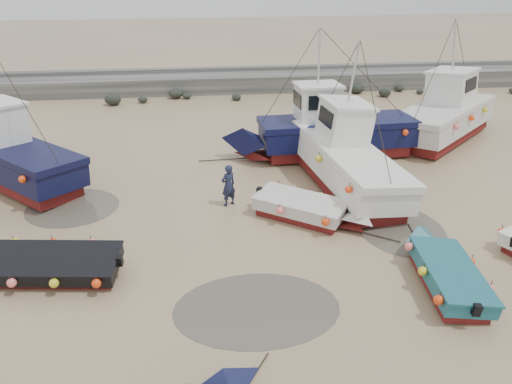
% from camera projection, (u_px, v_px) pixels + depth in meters
% --- Properties ---
extents(ground, '(120.00, 120.00, 0.00)m').
position_uv_depth(ground, '(302.00, 265.00, 16.96)').
color(ground, tan).
rests_on(ground, ground).
extents(seawall, '(60.00, 4.92, 1.50)m').
position_uv_depth(seawall, '(248.00, 82.00, 36.17)').
color(seawall, slate).
rests_on(seawall, ground).
extents(puddle_a, '(5.05, 5.05, 0.01)m').
position_uv_depth(puddle_a, '(257.00, 309.00, 14.97)').
color(puddle_a, '#504B40').
rests_on(puddle_a, ground).
extents(puddle_b, '(3.29, 3.29, 0.01)m').
position_uv_depth(puddle_b, '(401.00, 229.00, 19.06)').
color(puddle_b, '#504B40').
rests_on(puddle_b, ground).
extents(puddle_c, '(3.78, 3.78, 0.01)m').
position_uv_depth(puddle_c, '(72.00, 207.00, 20.60)').
color(puddle_c, '#504B40').
rests_on(puddle_c, ground).
extents(puddle_d, '(5.73, 5.73, 0.01)m').
position_uv_depth(puddle_d, '(305.00, 143.00, 27.04)').
color(puddle_d, '#504B40').
rests_on(puddle_d, ground).
extents(dinghy_2, '(2.28, 5.87, 1.43)m').
position_uv_depth(dinghy_2, '(444.00, 269.00, 15.86)').
color(dinghy_2, maroon).
rests_on(dinghy_2, ground).
extents(dinghy_4, '(6.58, 2.52, 1.43)m').
position_uv_depth(dinghy_4, '(44.00, 262.00, 16.18)').
color(dinghy_4, maroon).
rests_on(dinghy_4, ground).
extents(dinghy_5, '(5.28, 3.95, 1.43)m').
position_uv_depth(dinghy_5, '(309.00, 207.00, 19.47)').
color(dinghy_5, maroon).
rests_on(dinghy_5, ground).
extents(cabin_boat_0, '(8.52, 7.74, 6.22)m').
position_uv_depth(cabin_boat_0, '(5.00, 154.00, 22.22)').
color(cabin_boat_0, maroon).
rests_on(cabin_boat_0, ground).
extents(cabin_boat_1, '(4.06, 10.97, 6.22)m').
position_uv_depth(cabin_boat_1, '(339.00, 156.00, 22.15)').
color(cabin_boat_1, maroon).
rests_on(cabin_boat_1, ground).
extents(cabin_boat_2, '(10.93, 3.45, 6.22)m').
position_uv_depth(cabin_boat_2, '(325.00, 131.00, 25.02)').
color(cabin_boat_2, maroon).
rests_on(cabin_boat_2, ground).
extents(cabin_boat_3, '(8.78, 7.94, 6.22)m').
position_uv_depth(cabin_boat_3, '(449.00, 114.00, 27.37)').
color(cabin_boat_3, maroon).
rests_on(cabin_boat_3, ground).
extents(person, '(0.79, 0.71, 1.81)m').
position_uv_depth(person, '(229.00, 205.00, 20.81)').
color(person, '#1B1F39').
rests_on(person, ground).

